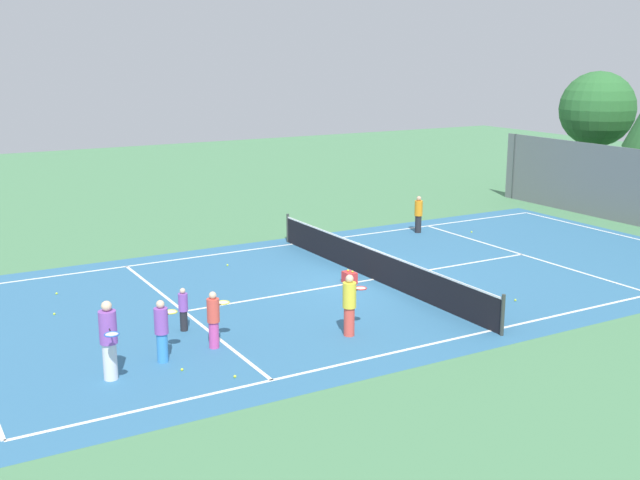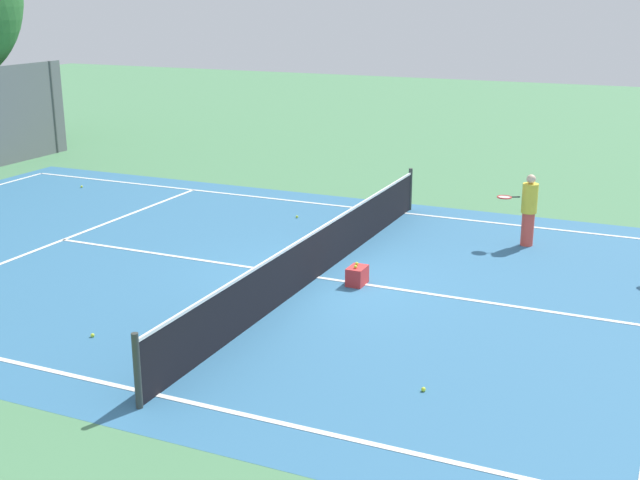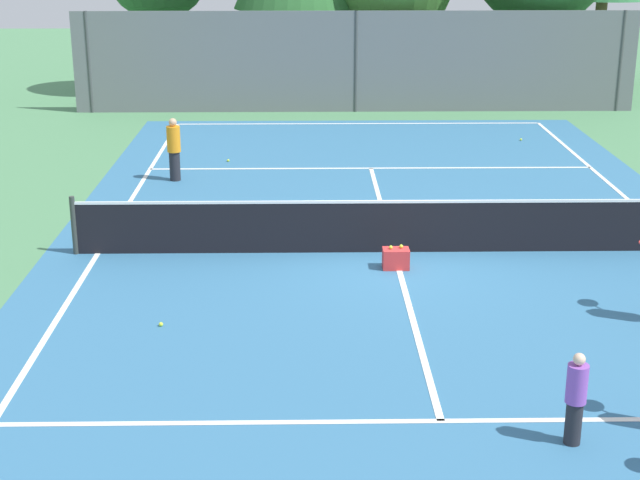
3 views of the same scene
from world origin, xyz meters
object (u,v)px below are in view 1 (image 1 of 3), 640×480
player_0 (418,214)px  tennis_ball_4 (182,370)px  player_1 (183,309)px  tennis_ball_2 (57,293)px  player_3 (350,304)px  tennis_ball_5 (235,376)px  tennis_ball_1 (227,265)px  player_5 (162,330)px  player_2 (109,339)px  tennis_ball_3 (359,244)px  ball_crate (350,278)px  player_4 (214,319)px  tennis_ball_0 (515,300)px  tennis_ball_8 (472,232)px  tennis_ball_6 (54,314)px

player_0 → tennis_ball_4: size_ratio=22.64×
player_1 → tennis_ball_2: player_1 is taller
player_1 → player_3: bearing=55.3°
tennis_ball_4 → tennis_ball_5: (0.96, 0.89, 0.00)m
tennis_ball_1 → tennis_ball_5: bearing=-22.5°
player_1 → player_5: (1.76, -1.17, 0.19)m
player_0 → tennis_ball_1: player_0 is taller
player_2 → player_5: size_ratio=1.20×
player_3 → tennis_ball_4: (0.06, -4.55, -0.81)m
player_2 → tennis_ball_1: (-7.51, 6.06, -0.91)m
tennis_ball_2 → tennis_ball_3: size_ratio=1.00×
player_1 → ball_crate: player_1 is taller
player_1 → player_4: 1.55m
player_5 → ball_crate: player_5 is taller
player_1 → player_4: (1.52, 0.22, 0.15)m
player_3 → player_4: bearing=-105.7°
tennis_ball_2 → ball_crate: bearing=67.7°
player_5 → tennis_ball_4: bearing=13.3°
player_3 → tennis_ball_3: 9.89m
player_3 → tennis_ball_0: player_3 is taller
player_2 → tennis_ball_3: 14.06m
player_4 → tennis_ball_0: (0.95, 9.05, -0.72)m
ball_crate → tennis_ball_3: 5.16m
tennis_ball_8 → ball_crate: bearing=-66.1°
player_2 → player_4: player_2 is taller
player_4 → tennis_ball_8: 15.40m
tennis_ball_5 → ball_crate: bearing=129.1°
player_3 → tennis_ball_6: (-5.45, -6.23, -0.81)m
tennis_ball_4 → tennis_ball_6: same height
player_0 → player_3: (8.66, -8.70, 0.07)m
player_5 → tennis_ball_1: (-7.09, 4.71, -0.75)m
tennis_ball_0 → tennis_ball_2: (-7.38, -11.48, 0.00)m
tennis_ball_0 → player_4: bearing=-96.0°
tennis_ball_6 → player_1: bearing=41.8°
tennis_ball_2 → tennis_ball_8: 16.32m
tennis_ball_6 → player_5: bearing=17.6°
player_4 → tennis_ball_3: player_4 is taller
ball_crate → tennis_ball_2: size_ratio=7.08×
tennis_ball_3 → ball_crate: bearing=-36.1°
tennis_ball_0 → tennis_ball_5: 9.43m
player_1 → player_2: player_2 is taller
tennis_ball_8 → player_2: bearing=-66.4°
tennis_ball_0 → tennis_ball_5: bearing=-83.9°
player_0 → tennis_ball_0: 9.21m
player_2 → tennis_ball_6: bearing=-178.3°
player_4 → player_0: bearing=122.7°
tennis_ball_0 → tennis_ball_4: bearing=-89.7°
tennis_ball_4 → tennis_ball_5: same height
tennis_ball_1 → tennis_ball_3: 5.57m
player_1 → player_3: (2.46, 3.56, 0.24)m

